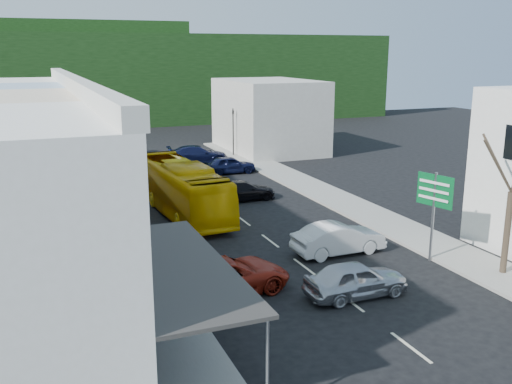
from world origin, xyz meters
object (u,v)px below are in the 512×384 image
direction_sign (433,217)px  traffic_signal (233,133)px  car_white (339,240)px  street_tree (511,192)px  bus (182,189)px  pedestrian_left (133,246)px  car_red (226,277)px  car_silver (356,280)px

direction_sign → traffic_signal: (0.68, 29.68, 0.12)m
car_white → direction_sign: 4.59m
car_white → street_tree: size_ratio=0.57×
bus → pedestrian_left: (-4.40, -7.87, -0.55)m
street_tree → pedestrian_left: bearing=154.5°
car_white → car_red: bearing=108.4°
direction_sign → car_silver: bearing=-173.6°
car_white → direction_sign: bearing=-126.9°
car_white → traffic_signal: (4.23, 27.17, 1.57)m
car_white → direction_sign: size_ratio=1.02×
car_white → traffic_signal: bearing=-10.5°
pedestrian_left → car_white: bearing=-98.5°
car_white → street_tree: street_tree is taller
direction_sign → street_tree: 3.67m
car_silver → car_red: same height
traffic_signal → car_white: bearing=76.7°
car_red → pedestrian_left: size_ratio=2.71×
car_silver → direction_sign: bearing=-68.2°
pedestrian_left → direction_sign: (13.27, -4.50, 1.16)m
car_white → car_red: 7.10m
street_tree → car_silver: bearing=175.9°
car_silver → car_white: same height
direction_sign → street_tree: size_ratio=0.56×
bus → pedestrian_left: bus is taller
car_red → pedestrian_left: 5.37m
car_white → traffic_signal: 27.54m
direction_sign → traffic_signal: 29.69m
bus → pedestrian_left: 9.04m
pedestrian_left → traffic_signal: bearing=-25.9°
pedestrian_left → car_silver: bearing=-127.5°
traffic_signal → direction_sign: bearing=84.3°
car_red → street_tree: size_ratio=0.60×
pedestrian_left → street_tree: street_tree is taller
car_white → direction_sign: (3.56, -2.51, 1.46)m
bus → pedestrian_left: bearing=-122.8°
traffic_signal → bus: bearing=56.7°
street_tree → traffic_signal: (-1.15, 32.39, -1.56)m
pedestrian_left → traffic_signal: (13.95, 25.18, 1.27)m
car_silver → pedestrian_left: pedestrian_left is taller
car_red → street_tree: street_tree is taller
car_silver → pedestrian_left: (-7.81, 6.69, 0.30)m
direction_sign → street_tree: (1.83, -2.71, 1.67)m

